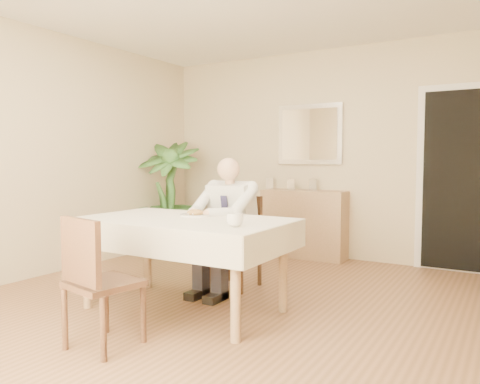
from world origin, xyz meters
The scene contains 17 objects.
room centered at (0.00, 0.00, 1.30)m, with size 5.00×5.02×2.60m.
doorway centered at (1.55, 2.46, 1.00)m, with size 0.96×0.07×2.10m.
mirror centered at (-0.23, 2.47, 1.55)m, with size 0.86×0.04×0.76m.
dining_table centered at (-0.26, -0.11, 0.67)m, with size 1.72×1.02×0.75m.
chair_far centered at (-0.26, 0.77, 0.49)m, with size 0.46×0.47×0.88m.
chair_near centered at (-0.25, -1.06, 0.49)m, with size 0.48×0.49×0.87m.
seated_man centered at (-0.26, 0.48, 0.69)m, with size 0.48×0.72×1.24m.
plate centered at (-0.27, 0.07, 0.76)m, with size 0.26×0.26×0.02m, color white.
food centered at (-0.27, 0.07, 0.78)m, with size 0.14×0.14×0.06m, color brown.
knife centered at (-0.23, 0.01, 0.78)m, with size 0.01×0.01×0.13m, color silver.
fork centered at (-0.31, 0.01, 0.78)m, with size 0.01×0.01×0.13m, color silver.
coffee_mug centered at (0.34, -0.29, 0.80)m, with size 0.12×0.12×0.10m, color white.
sideboard centered at (-0.23, 2.32, 0.42)m, with size 1.06×0.36×0.85m, color #A87F5E.
photo_frame_left centered at (-0.75, 2.39, 0.92)m, with size 0.10×0.02×0.14m, color silver.
photo_frame_center centered at (-0.42, 2.33, 0.92)m, with size 0.10×0.02×0.14m, color silver.
photo_frame_right centered at (-0.15, 2.39, 0.92)m, with size 0.10×0.02×0.14m, color silver.
potted_palm centered at (-1.95, 1.75, 0.74)m, with size 0.83×0.83×1.48m, color #2F5B25.
Camera 1 is at (2.06, -3.11, 1.23)m, focal length 35.00 mm.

